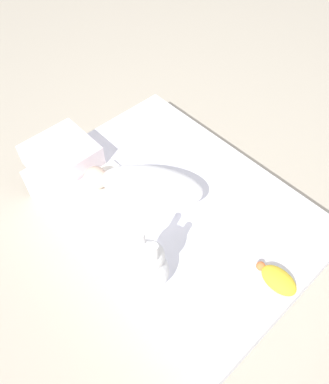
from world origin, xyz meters
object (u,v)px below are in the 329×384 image
(bunny_plush, at_px, (149,266))
(turtle_plush, at_px, (278,279))
(swaddled_baby, at_px, (147,185))
(pillow, at_px, (62,156))

(bunny_plush, xyz_separation_m, turtle_plush, (-0.35, -0.35, -0.09))
(swaddled_baby, bearing_deg, turtle_plush, 152.11)
(bunny_plush, bearing_deg, turtle_plush, -134.36)
(swaddled_baby, xyz_separation_m, pillow, (0.43, 0.17, -0.02))
(swaddled_baby, distance_m, bunny_plush, 0.41)
(pillow, bearing_deg, swaddled_baby, -158.73)
(bunny_plush, distance_m, turtle_plush, 0.50)
(pillow, bearing_deg, turtle_plush, -166.73)
(turtle_plush, bearing_deg, pillow, 13.27)
(swaddled_baby, bearing_deg, bunny_plush, 104.37)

